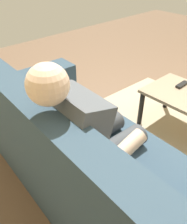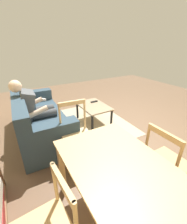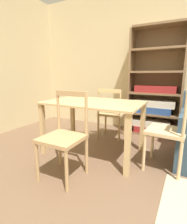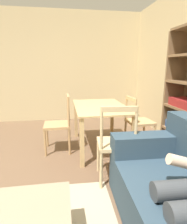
# 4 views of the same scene
# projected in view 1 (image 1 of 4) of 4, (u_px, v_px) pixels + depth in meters

# --- Properties ---
(couch) EXTENTS (2.06, 0.94, 0.89)m
(couch) POSITION_uv_depth(u_px,v_px,m) (87.00, 161.00, 1.69)
(couch) COLOR #2D4251
(couch) RESTS_ON ground_plane
(person_lounging) EXTENTS (0.60, 0.92, 1.16)m
(person_lounging) POSITION_uv_depth(u_px,v_px,m) (89.00, 137.00, 1.49)
(person_lounging) COLOR #4C5156
(person_lounging) RESTS_ON ground_plane
(tv_remote) EXTENTS (0.05, 0.17, 0.02)m
(tv_remote) POSITION_uv_depth(u_px,v_px,m) (182.00, 85.00, 2.41)
(tv_remote) COLOR black
(tv_remote) RESTS_ON coffee_table
(area_rug) EXTENTS (2.03, 1.45, 0.01)m
(area_rug) POSITION_uv_depth(u_px,v_px,m) (182.00, 130.00, 2.49)
(area_rug) COLOR tan
(area_rug) RESTS_ON ground_plane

